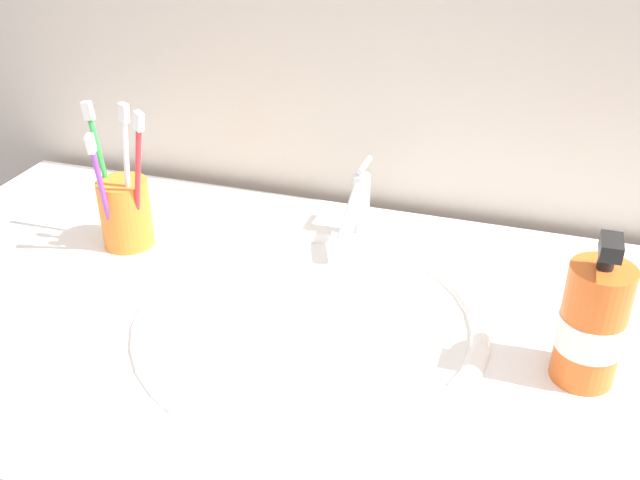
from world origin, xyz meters
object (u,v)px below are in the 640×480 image
Objects in this scene: soap_dispenser at (592,325)px; toothbrush_purple at (101,186)px; toothbrush_cup at (126,213)px; toothbrush_green at (102,163)px; faucet at (358,206)px; toothbrush_red at (138,174)px; toothbrush_white at (127,168)px.

toothbrush_purple is at bearing 173.87° from soap_dispenser.
toothbrush_green reaches higher than toothbrush_cup.
toothbrush_green is at bearing 170.07° from soap_dispenser.
faucet is 0.31m from toothbrush_cup.
toothbrush_red is 0.05m from toothbrush_purple.
toothbrush_purple is (-0.30, -0.14, 0.05)m from faucet.
faucet is 1.44× the size of toothbrush_cup.
toothbrush_white is at bearing 157.58° from toothbrush_red.
toothbrush_purple reaches higher than soap_dispenser.
toothbrush_white is at bearing -30.09° from toothbrush_cup.
toothbrush_red is 1.05× the size of toothbrush_green.
soap_dispenser is at bearing -6.13° from toothbrush_purple.
toothbrush_white is at bearing 170.89° from soap_dispenser.
toothbrush_red reaches higher than toothbrush_cup.
toothbrush_red is (0.04, -0.02, 0.07)m from toothbrush_cup.
toothbrush_red is 1.16× the size of toothbrush_purple.
toothbrush_cup is 0.55× the size of soap_dispenser.
faucet is 0.36m from soap_dispenser.
toothbrush_white is (-0.02, 0.01, 0.00)m from toothbrush_red.
toothbrush_white is at bearing -157.16° from faucet.
soap_dispenser reaches higher than faucet.
toothbrush_red reaches higher than toothbrush_green.
toothbrush_red reaches higher than faucet.
toothbrush_green reaches higher than soap_dispenser.
faucet is 0.70× the size of toothbrush_green.
toothbrush_green is (-0.05, 0.02, -0.01)m from toothbrush_white.
toothbrush_red is 0.56m from soap_dispenser.
toothbrush_red is 0.02m from toothbrush_white.
faucet is 0.34m from toothbrush_purple.
toothbrush_cup is 0.46× the size of toothbrush_white.
toothbrush_green is (-0.07, 0.03, -0.00)m from toothbrush_red.
soap_dispenser reaches higher than toothbrush_cup.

